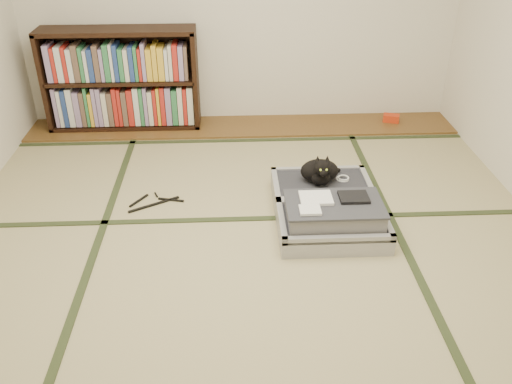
{
  "coord_description": "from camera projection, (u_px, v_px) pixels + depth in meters",
  "views": [
    {
      "loc": [
        -0.1,
        -2.78,
        2.09
      ],
      "look_at": [
        0.05,
        0.35,
        0.25
      ],
      "focal_mm": 38.0,
      "sensor_mm": 36.0,
      "label": 1
    }
  ],
  "objects": [
    {
      "name": "cable_coil",
      "position": [
        343.0,
        178.0,
        4.0
      ],
      "size": [
        0.1,
        0.1,
        0.02
      ],
      "color": "white",
      "rests_on": "suitcase"
    },
    {
      "name": "wood_strip",
      "position": [
        242.0,
        127.0,
        5.17
      ],
      "size": [
        4.0,
        0.5,
        0.02
      ],
      "primitive_type": "cube",
      "color": "brown",
      "rests_on": "ground"
    },
    {
      "name": "cat",
      "position": [
        320.0,
        171.0,
        3.92
      ],
      "size": [
        0.32,
        0.32,
        0.26
      ],
      "color": "black",
      "rests_on": "suitcase"
    },
    {
      "name": "tatami_borders",
      "position": [
        248.0,
        212.0,
        3.88
      ],
      "size": [
        4.0,
        4.5,
        0.01
      ],
      "color": "#2D381E",
      "rests_on": "ground"
    },
    {
      "name": "suitcase",
      "position": [
        328.0,
        208.0,
        3.74
      ],
      "size": [
        0.72,
        0.96,
        0.28
      ],
      "color": "#A1A1A5",
      "rests_on": "floor"
    },
    {
      "name": "hanger",
      "position": [
        155.0,
        202.0,
        3.98
      ],
      "size": [
        0.4,
        0.28,
        0.01
      ],
      "color": "black",
      "rests_on": "floor"
    },
    {
      "name": "room_shell",
      "position": [
        249.0,
        19.0,
        2.71
      ],
      "size": [
        4.5,
        4.5,
        4.5
      ],
      "color": "white",
      "rests_on": "ground"
    },
    {
      "name": "bookcase",
      "position": [
        122.0,
        81.0,
        4.96
      ],
      "size": [
        1.39,
        0.32,
        0.92
      ],
      "color": "black",
      "rests_on": "wood_strip"
    },
    {
      "name": "floor",
      "position": [
        251.0,
        254.0,
        3.45
      ],
      "size": [
        4.5,
        4.5,
        0.0
      ],
      "primitive_type": "plane",
      "color": "tan",
      "rests_on": "ground"
    },
    {
      "name": "red_item",
      "position": [
        391.0,
        118.0,
        5.23
      ],
      "size": [
        0.17,
        0.13,
        0.07
      ],
      "primitive_type": "cube",
      "rotation": [
        0.0,
        0.0,
        -0.31
      ],
      "color": "red",
      "rests_on": "wood_strip"
    }
  ]
}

